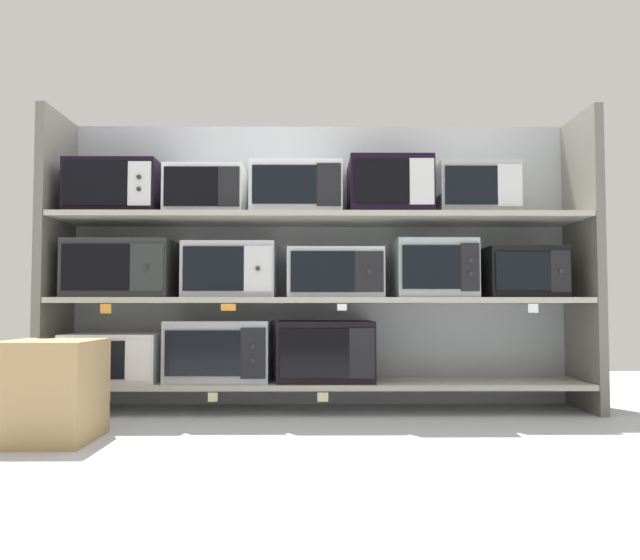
# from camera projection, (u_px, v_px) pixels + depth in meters

# --- Properties ---
(ground) EXTENTS (6.91, 6.00, 0.02)m
(ground) POSITION_uv_depth(u_px,v_px,m) (322.00, 458.00, 2.29)
(ground) COLOR #B2B7BC
(back_panel) EXTENTS (3.11, 0.04, 1.67)m
(back_panel) POSITION_uv_depth(u_px,v_px,m) (320.00, 264.00, 3.57)
(back_panel) COLOR #9EA3A8
(back_panel) RESTS_ON ground
(upright_left) EXTENTS (0.05, 0.44, 1.67)m
(upright_left) POSITION_uv_depth(u_px,v_px,m) (55.00, 261.00, 3.32)
(upright_left) COLOR #68645B
(upright_left) RESTS_ON ground
(upright_right) EXTENTS (0.05, 0.44, 1.67)m
(upright_right) POSITION_uv_depth(u_px,v_px,m) (583.00, 261.00, 3.34)
(upright_right) COLOR #68645B
(upright_right) RESTS_ON ground
(shelf_0) EXTENTS (2.91, 0.44, 0.03)m
(shelf_0) POSITION_uv_depth(u_px,v_px,m) (320.00, 383.00, 3.30)
(shelf_0) COLOR #ADA899
(shelf_0) RESTS_ON ground
(microwave_0) EXTENTS (0.52, 0.38, 0.26)m
(microwave_0) POSITION_uv_depth(u_px,v_px,m) (115.00, 357.00, 3.30)
(microwave_0) COLOR silver
(microwave_0) RESTS_ON shelf_0
(microwave_1) EXTENTS (0.56, 0.41, 0.33)m
(microwave_1) POSITION_uv_depth(u_px,v_px,m) (220.00, 351.00, 3.30)
(microwave_1) COLOR #9BA0A6
(microwave_1) RESTS_ON shelf_0
(microwave_2) EXTENTS (0.53, 0.39, 0.33)m
(microwave_2) POSITION_uv_depth(u_px,v_px,m) (326.00, 351.00, 3.31)
(microwave_2) COLOR black
(microwave_2) RESTS_ON shelf_0
(price_tag_0) EXTENTS (0.07, 0.00, 0.04)m
(price_tag_0) POSITION_uv_depth(u_px,v_px,m) (103.00, 397.00, 3.07)
(price_tag_0) COLOR orange
(price_tag_1) EXTENTS (0.05, 0.00, 0.05)m
(price_tag_1) POSITION_uv_depth(u_px,v_px,m) (213.00, 397.00, 3.07)
(price_tag_1) COLOR beige
(price_tag_2) EXTENTS (0.06, 0.00, 0.05)m
(price_tag_2) POSITION_uv_depth(u_px,v_px,m) (323.00, 397.00, 3.08)
(price_tag_2) COLOR beige
(shelf_1) EXTENTS (2.91, 0.44, 0.03)m
(shelf_1) POSITION_uv_depth(u_px,v_px,m) (320.00, 300.00, 3.32)
(shelf_1) COLOR #ADA899
(microwave_3) EXTENTS (0.58, 0.36, 0.32)m
(microwave_3) POSITION_uv_depth(u_px,v_px,m) (122.00, 269.00, 3.32)
(microwave_3) COLOR #282D2B
(microwave_3) RESTS_ON shelf_1
(microwave_4) EXTENTS (0.50, 0.35, 0.31)m
(microwave_4) POSITION_uv_depth(u_px,v_px,m) (231.00, 270.00, 3.32)
(microwave_4) COLOR #B7B2C0
(microwave_4) RESTS_ON shelf_1
(microwave_5) EXTENTS (0.52, 0.38, 0.27)m
(microwave_5) POSITION_uv_depth(u_px,v_px,m) (335.00, 274.00, 3.33)
(microwave_5) COLOR #B7BDBE
(microwave_5) RESTS_ON shelf_1
(microwave_6) EXTENTS (0.43, 0.42, 0.32)m
(microwave_6) POSITION_uv_depth(u_px,v_px,m) (433.00, 269.00, 3.33)
(microwave_6) COLOR #96A3A5
(microwave_6) RESTS_ON shelf_1
(microwave_7) EXTENTS (0.42, 0.36, 0.28)m
(microwave_7) POSITION_uv_depth(u_px,v_px,m) (521.00, 273.00, 3.33)
(microwave_7) COLOR black
(microwave_7) RESTS_ON shelf_1
(price_tag_3) EXTENTS (0.06, 0.00, 0.05)m
(price_tag_3) POSITION_uv_depth(u_px,v_px,m) (106.00, 309.00, 3.09)
(price_tag_3) COLOR orange
(price_tag_4) EXTENTS (0.08, 0.00, 0.04)m
(price_tag_4) POSITION_uv_depth(u_px,v_px,m) (228.00, 307.00, 3.09)
(price_tag_4) COLOR orange
(price_tag_5) EXTENTS (0.05, 0.00, 0.04)m
(price_tag_5) POSITION_uv_depth(u_px,v_px,m) (342.00, 307.00, 3.10)
(price_tag_5) COLOR white
(price_tag_6) EXTENTS (0.05, 0.00, 0.05)m
(price_tag_6) POSITION_uv_depth(u_px,v_px,m) (533.00, 308.00, 3.10)
(price_tag_6) COLOR white
(shelf_2) EXTENTS (2.91, 0.44, 0.03)m
(shelf_2) POSITION_uv_depth(u_px,v_px,m) (320.00, 219.00, 3.34)
(shelf_2) COLOR #ADA899
(microwave_8) EXTENTS (0.50, 0.35, 0.30)m
(microwave_8) POSITION_uv_depth(u_px,v_px,m) (117.00, 190.00, 3.34)
(microwave_8) COLOR black
(microwave_8) RESTS_ON shelf_2
(microwave_9) EXTENTS (0.43, 0.33, 0.27)m
(microwave_9) POSITION_uv_depth(u_px,v_px,m) (206.00, 192.00, 3.34)
(microwave_9) COLOR silver
(microwave_9) RESTS_ON shelf_2
(microwave_10) EXTENTS (0.51, 0.35, 0.29)m
(microwave_10) POSITION_uv_depth(u_px,v_px,m) (297.00, 191.00, 3.35)
(microwave_10) COLOR silver
(microwave_10) RESTS_ON shelf_2
(microwave_11) EXTENTS (0.45, 0.42, 0.31)m
(microwave_11) POSITION_uv_depth(u_px,v_px,m) (389.00, 189.00, 3.35)
(microwave_11) COLOR black
(microwave_11) RESTS_ON shelf_2
(microwave_12) EXTENTS (0.44, 0.34, 0.29)m
(microwave_12) POSITION_uv_depth(u_px,v_px,m) (475.00, 191.00, 3.35)
(microwave_12) COLOR #A5A4A2
(microwave_12) RESTS_ON shelf_2
(shipping_carton) EXTENTS (0.38, 0.38, 0.43)m
(shipping_carton) POSITION_uv_depth(u_px,v_px,m) (50.00, 390.00, 2.55)
(shipping_carton) COLOR tan
(shipping_carton) RESTS_ON ground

